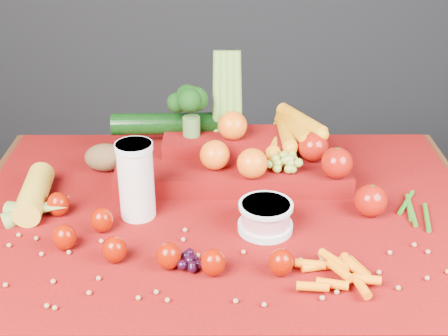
{
  "coord_description": "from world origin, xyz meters",
  "views": [
    {
      "loc": [
        -0.0,
        -1.11,
        1.45
      ],
      "look_at": [
        0.0,
        0.02,
        0.85
      ],
      "focal_mm": 50.0,
      "sensor_mm": 36.0,
      "label": 1
    }
  ],
  "objects_px": {
    "milk_glass": "(136,178)",
    "produce_mound": "(239,151)",
    "table": "(224,251)",
    "yogurt_bowl": "(266,216)"
  },
  "relations": [
    {
      "from": "milk_glass",
      "to": "produce_mound",
      "type": "xyz_separation_m",
      "value": [
        0.21,
        0.18,
        -0.03
      ]
    },
    {
      "from": "table",
      "to": "produce_mound",
      "type": "distance_m",
      "value": 0.23
    },
    {
      "from": "yogurt_bowl",
      "to": "produce_mound",
      "type": "bearing_deg",
      "value": 101.35
    },
    {
      "from": "milk_glass",
      "to": "table",
      "type": "bearing_deg",
      "value": 6.54
    },
    {
      "from": "yogurt_bowl",
      "to": "produce_mound",
      "type": "distance_m",
      "value": 0.24
    },
    {
      "from": "yogurt_bowl",
      "to": "table",
      "type": "bearing_deg",
      "value": 137.02
    },
    {
      "from": "milk_glass",
      "to": "yogurt_bowl",
      "type": "bearing_deg",
      "value": -12.18
    },
    {
      "from": "yogurt_bowl",
      "to": "produce_mound",
      "type": "relative_size",
      "value": 0.18
    },
    {
      "from": "table",
      "to": "milk_glass",
      "type": "height_order",
      "value": "milk_glass"
    },
    {
      "from": "milk_glass",
      "to": "produce_mound",
      "type": "distance_m",
      "value": 0.28
    }
  ]
}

